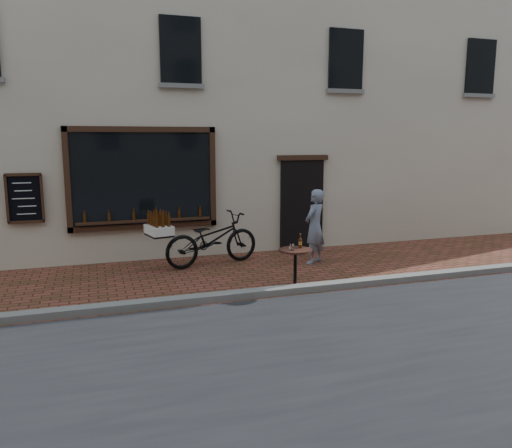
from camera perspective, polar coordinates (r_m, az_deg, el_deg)
name	(u,v)px	position (r m, az deg, el deg)	size (l,w,h in m)	color
ground	(279,298)	(8.71, 2.68, -8.42)	(90.00, 90.00, 0.00)	#512E1A
kerb	(275,291)	(8.87, 2.22, -7.67)	(90.00, 0.25, 0.12)	slate
shop_building	(197,55)	(14.71, -6.72, 18.62)	(28.00, 6.20, 10.00)	beige
cargo_bicycle	(210,239)	(10.81, -5.26, -1.69)	(2.58, 1.24, 1.21)	black
bistro_table	(295,261)	(9.03, 4.53, -4.22)	(0.59, 0.59, 1.01)	black
pedestrian	(315,227)	(10.95, 6.72, -0.30)	(0.60, 0.39, 1.63)	slate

